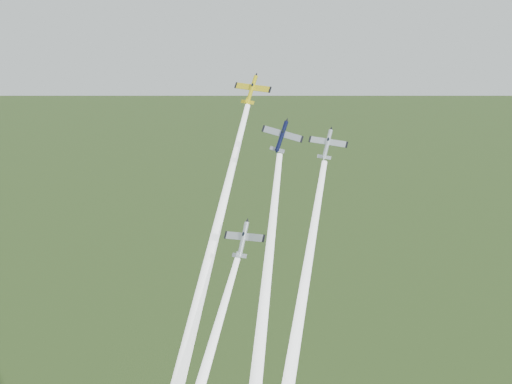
% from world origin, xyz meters
% --- Properties ---
extents(plane_yellow, '(7.54, 6.05, 7.20)m').
position_xyz_m(plane_yellow, '(-9.53, 7.80, 107.20)').
color(plane_yellow, yellow).
extents(smoke_trail_yellow, '(8.93, 42.26, 61.25)m').
position_xyz_m(smoke_trail_yellow, '(-6.41, -13.70, 74.71)').
color(smoke_trail_yellow, white).
extents(plane_navy, '(6.89, 7.29, 7.86)m').
position_xyz_m(plane_navy, '(2.97, -2.76, 101.25)').
color(plane_navy, black).
extents(smoke_trail_navy, '(17.33, 39.91, 60.16)m').
position_xyz_m(smoke_trail_navy, '(10.50, -22.75, 69.30)').
color(smoke_trail_navy, white).
extents(plane_silver_right, '(7.19, 6.12, 6.78)m').
position_xyz_m(plane_silver_right, '(7.97, 4.36, 99.26)').
color(plane_silver_right, silver).
extents(smoke_trail_silver_right, '(11.35, 38.32, 55.81)m').
position_xyz_m(smoke_trail_silver_right, '(12.37, -15.05, 69.50)').
color(smoke_trail_silver_right, white).
extents(plane_silver_low, '(8.31, 5.48, 7.57)m').
position_xyz_m(plane_silver_low, '(0.49, -10.79, 85.12)').
color(plane_silver_low, silver).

